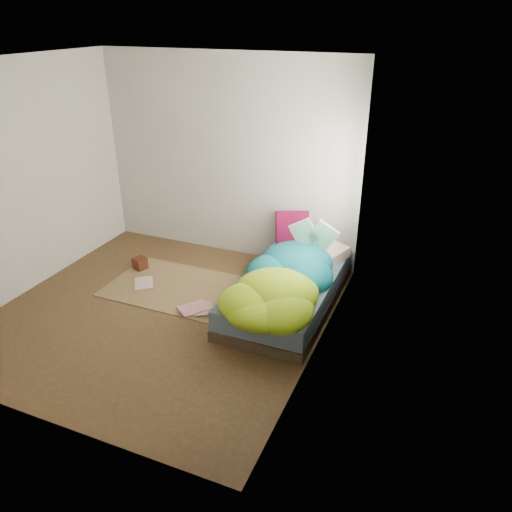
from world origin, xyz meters
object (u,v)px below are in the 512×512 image
(pillow_magenta, at_px, (292,227))
(floor_book_a, at_px, (134,284))
(bed, at_px, (288,291))
(open_book, at_px, (314,227))
(wooden_box, at_px, (140,263))
(floor_book_b, at_px, (189,304))

(pillow_magenta, relative_size, floor_book_a, 1.35)
(bed, xyz_separation_m, open_book, (0.15, 0.41, 0.65))
(pillow_magenta, relative_size, wooden_box, 2.77)
(bed, xyz_separation_m, pillow_magenta, (-0.27, 0.92, 0.38))
(open_book, relative_size, floor_book_b, 1.39)
(wooden_box, bearing_deg, floor_book_a, -65.07)
(floor_book_b, bearing_deg, bed, 60.92)
(wooden_box, bearing_deg, open_book, 8.84)
(bed, height_order, wooden_box, bed)
(floor_book_a, bearing_deg, pillow_magenta, 2.58)
(bed, distance_m, floor_book_a, 1.89)
(open_book, bearing_deg, pillow_magenta, 127.15)
(bed, height_order, open_book, open_book)
(wooden_box, distance_m, floor_book_b, 1.16)
(pillow_magenta, height_order, open_book, open_book)
(pillow_magenta, bearing_deg, floor_book_a, -168.26)
(pillow_magenta, relative_size, floor_book_b, 1.26)
(floor_book_a, relative_size, floor_book_b, 0.93)
(bed, relative_size, open_book, 4.37)
(bed, bearing_deg, pillow_magenta, 106.62)
(floor_book_a, distance_m, floor_book_b, 0.85)
(floor_book_a, bearing_deg, floor_book_b, -44.92)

